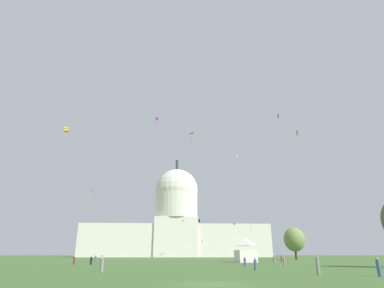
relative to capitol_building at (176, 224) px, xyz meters
name	(u,v)px	position (x,y,z in m)	size (l,w,h in m)	color
ground_plane	(212,284)	(1.37, -179.64, -20.07)	(800.00, 800.00, 0.00)	#42662D
capitol_building	(176,224)	(0.00, 0.00, 0.00)	(116.70, 28.41, 62.81)	silver
event_tent	(245,250)	(16.58, -123.17, -17.09)	(5.36, 5.31, 5.97)	white
tree_east_far	(294,239)	(42.54, -88.91, -13.17)	(10.27, 10.20, 11.13)	#42301E
person_teal_deep_crowd	(102,259)	(-19.27, -120.05, -19.38)	(0.58, 0.58, 1.55)	#1E757A
person_denim_lawn_far_left	(255,265)	(9.25, -161.07, -19.40)	(0.50, 0.50, 1.48)	#3D5684
person_grey_edge_east	(318,266)	(13.37, -170.33, -19.24)	(0.46, 0.46, 1.78)	gray
person_purple_back_center	(245,262)	(10.79, -148.06, -19.38)	(0.57, 0.57, 1.55)	#703D93
person_red_aisle_center	(282,259)	(26.65, -119.95, -19.29)	(0.58, 0.58, 1.73)	red
person_white_back_left	(102,261)	(-13.22, -148.23, -19.24)	(0.52, 0.52, 1.80)	silver
person_grey_lawn_far_right	(274,259)	(21.86, -129.15, -19.28)	(0.61, 0.61, 1.77)	gray
person_grey_mid_left	(102,265)	(-9.87, -163.47, -19.32)	(0.57, 0.57, 1.66)	gray
person_denim_mid_center	(379,268)	(17.85, -173.33, -19.28)	(0.50, 0.50, 1.70)	#3D5684
person_purple_near_tree_east	(95,259)	(-20.27, -122.63, -19.28)	(0.50, 0.50, 1.71)	#703D93
person_maroon_back_right	(74,261)	(-21.10, -136.78, -19.37)	(0.44, 0.44, 1.55)	maroon
person_black_edge_west	(91,261)	(-17.50, -137.87, -19.32)	(0.44, 0.44, 1.65)	black
person_grey_mid_right	(284,262)	(17.61, -148.00, -19.33)	(0.44, 0.44, 1.61)	gray
kite_violet_high	(157,119)	(-8.29, -101.35, 28.01)	(1.03, 1.00, 3.09)	purple
kite_green_low	(234,224)	(31.07, -35.39, -2.94)	(1.19, 1.19, 3.50)	green
kite_pink_mid	(91,191)	(-30.70, -95.13, 2.41)	(1.09, 0.81, 2.84)	pink
kite_black_low	(199,221)	(7.92, -87.95, -6.78)	(0.58, 0.70, 2.67)	black
kite_lime_mid	(193,136)	(2.71, -136.31, 8.10)	(1.43, 1.79, 2.46)	#8CD133
kite_yellow_high	(237,156)	(33.26, -41.52, 33.37)	(0.63, 0.44, 2.64)	yellow
kite_turquoise_mid	(211,196)	(18.19, -38.78, 11.14)	(1.53, 1.69, 2.60)	teal
kite_magenta_high	(278,116)	(26.53, -128.65, 17.39)	(0.58, 0.81, 1.32)	#D1339E
kite_gold_mid	(66,129)	(-25.29, -139.81, 7.53)	(1.10, 1.09, 0.94)	gold
kite_white_low	(203,241)	(14.93, -27.23, -11.62)	(1.34, 1.33, 2.41)	white
kite_orange_high	(297,133)	(37.38, -114.53, 18.24)	(0.54, 0.71, 2.72)	orange
kite_red_mid	(251,218)	(38.95, -40.72, -0.32)	(0.99, 1.46, 2.12)	red
kite_blue_low	(250,227)	(30.76, -71.30, -7.55)	(1.12, 1.11, 2.34)	blue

